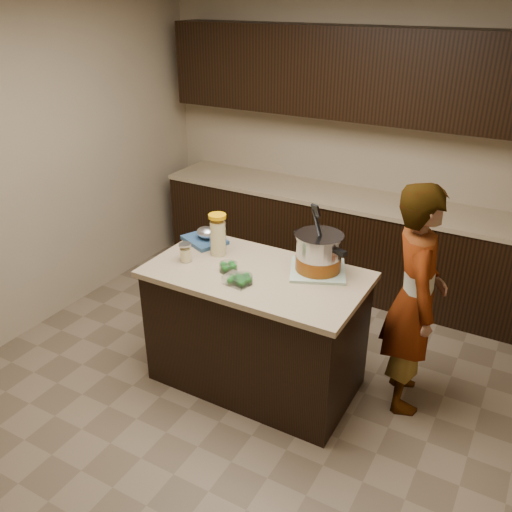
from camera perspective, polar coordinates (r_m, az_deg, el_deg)
The scene contains 13 objects.
ground_plane at distance 4.10m, azimuth 0.00°, elevation -12.88°, with size 4.00×4.00×0.00m, color brown.
room_shell at distance 3.30m, azimuth 0.00°, elevation 10.88°, with size 4.04×4.04×2.72m.
back_cabinets at distance 5.05m, azimuth 9.80°, elevation 6.83°, with size 3.60×0.63×2.33m.
island at distance 3.83m, azimuth 0.00°, elevation -7.63°, with size 1.46×0.81×0.90m.
dish_towel at distance 3.63m, azimuth 6.51°, elevation -1.49°, with size 0.36×0.36×0.02m, color #588360.
stock_pot at distance 3.58m, azimuth 6.60°, elevation 0.15°, with size 0.43×0.41×0.45m.
lemonade_pitcher at distance 3.80m, azimuth -4.03°, elevation 2.10°, with size 0.15×0.15×0.30m.
mason_jar at distance 3.75m, azimuth -7.44°, elevation 0.33°, with size 0.11×0.11×0.14m.
broccoli_tub_left at distance 3.61m, azimuth -2.92°, elevation -1.21°, with size 0.15×0.15×0.06m.
broccoli_tub_right at distance 3.46m, azimuth -1.37°, elevation -2.48°, with size 0.16×0.16×0.06m.
broccoli_tub_rect at distance 3.45m, azimuth -2.00°, elevation -2.59°, with size 0.17×0.14×0.06m.
blue_tray at distance 4.03m, azimuth -5.34°, elevation 1.99°, with size 0.38×0.34×0.12m.
person at distance 3.65m, azimuth 16.37°, elevation -4.45°, with size 0.58×0.38×1.58m, color gray.
Camera 1 is at (1.56, -2.77, 2.59)m, focal length 38.00 mm.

